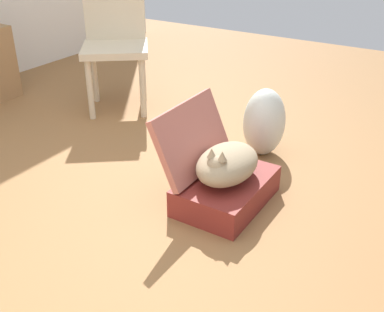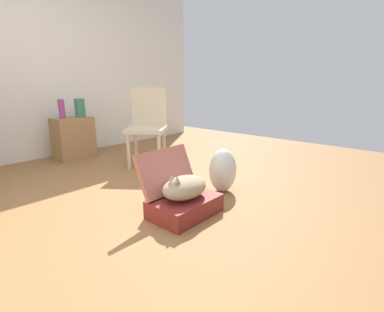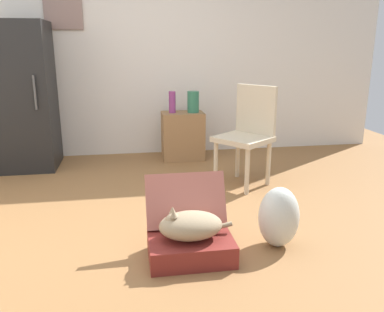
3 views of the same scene
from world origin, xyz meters
The scene contains 6 objects.
ground_plane centered at (0.00, 0.00, 0.00)m, with size 7.68×7.68×0.00m, color olive.
suitcase_base centered at (0.28, -0.53, 0.07)m, with size 0.55×0.38×0.15m, color maroon.
suitcase_lid centered at (0.28, -0.32, 0.33)m, with size 0.55×0.38×0.04m, color #B26356.
cat centered at (0.28, -0.53, 0.24)m, with size 0.49×0.28×0.21m.
plastic_bag_white centered at (0.90, -0.45, 0.21)m, with size 0.28×0.25×0.43m, color silver.
chair centered at (1.07, 0.85, 0.53)m, with size 0.64×0.65×0.97m.
Camera 1 is at (-1.57, -1.48, 1.37)m, focal length 43.82 mm.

